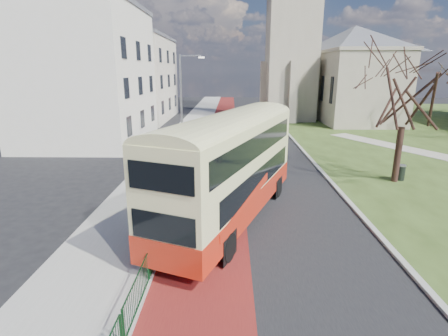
{
  "coord_description": "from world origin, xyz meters",
  "views": [
    {
      "loc": [
        -0.25,
        -12.38,
        6.87
      ],
      "look_at": [
        -0.58,
        4.91,
        2.0
      ],
      "focal_mm": 28.0,
      "sensor_mm": 36.0,
      "label": 1
    }
  ],
  "objects_px": {
    "winter_tree_near": "(408,81)",
    "litter_bin": "(400,172)",
    "bus": "(231,163)",
    "streetlamp": "(183,97)"
  },
  "relations": [
    {
      "from": "winter_tree_near",
      "to": "litter_bin",
      "type": "height_order",
      "value": "winter_tree_near"
    },
    {
      "from": "bus",
      "to": "winter_tree_near",
      "type": "relative_size",
      "value": 1.32
    },
    {
      "from": "bus",
      "to": "litter_bin",
      "type": "xyz_separation_m",
      "value": [
        10.86,
        6.32,
        -2.23
      ]
    },
    {
      "from": "streetlamp",
      "to": "bus",
      "type": "relative_size",
      "value": 0.68
    },
    {
      "from": "litter_bin",
      "to": "streetlamp",
      "type": "bearing_deg",
      "value": 149.78
    },
    {
      "from": "litter_bin",
      "to": "bus",
      "type": "bearing_deg",
      "value": -149.81
    },
    {
      "from": "bus",
      "to": "winter_tree_near",
      "type": "bearing_deg",
      "value": 51.5
    },
    {
      "from": "streetlamp",
      "to": "bus",
      "type": "xyz_separation_m",
      "value": [
        4.13,
        -15.05,
        -1.82
      ]
    },
    {
      "from": "streetlamp",
      "to": "litter_bin",
      "type": "bearing_deg",
      "value": -30.22
    },
    {
      "from": "litter_bin",
      "to": "winter_tree_near",
      "type": "bearing_deg",
      "value": -146.88
    }
  ]
}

